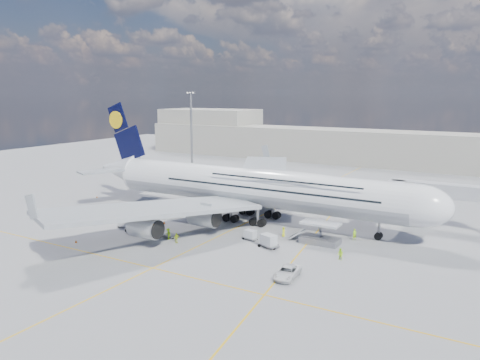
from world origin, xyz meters
The scene contains 30 objects.
ground centered at (0.00, 0.00, 0.00)m, with size 300.00×300.00×0.00m, color gray.
taxi_line_main centered at (0.00, 0.00, 0.01)m, with size 0.25×220.00×0.01m, color #DDA50B.
taxi_line_cross centered at (0.00, -20.00, 0.01)m, with size 120.00×0.25×0.01m, color #DDA50B.
taxi_line_diag centered at (14.00, 10.00, 0.01)m, with size 0.25×100.00×0.01m, color #DDA50B.
airliner centered at (0.26, 10.00, 6.87)m, with size 77.26×79.15×23.71m.
jet_bridge centered at (29.81, 20.94, 6.85)m, with size 18.80×12.10×8.50m.
cargo_loader centered at (16.82, 2.89, 1.25)m, with size 8.53×3.20×3.67m.
light_mast centered at (-40.00, 45.00, 13.21)m, with size 3.00×0.70×25.50m.
terminal centered at (0.00, 95.00, 6.00)m, with size 180.00×16.00×12.00m, color #B2AD9E.
hangar centered at (-70.00, 100.00, 9.00)m, with size 40.00×22.00×18.00m, color #B2AD9E.
dolly_row_a centered at (-14.77, -7.85, 1.15)m, with size 3.62×2.33×2.13m.
dolly_row_b centered at (-19.64, 1.40, 1.09)m, with size 3.59×2.75×2.02m.
dolly_row_c centered at (-7.20, -7.09, 0.36)m, with size 3.47×2.44×0.46m.
dolly_back centered at (-18.32, -6.60, 0.91)m, with size 2.82×1.74×1.69m.
dolly_nose_far centered at (10.34, -3.24, 1.17)m, with size 3.83×2.83×2.17m.
dolly_nose_near centered at (5.81, -1.21, 0.92)m, with size 2.87×1.81×1.71m.
baggage_tug centered at (-13.61, -7.11, 0.86)m, with size 3.33×1.96×1.96m.
catering_truck_inner centered at (-6.00, 23.96, 1.70)m, with size 6.25×2.95×3.61m.
catering_truck_outer centered at (-18.09, 41.33, 1.88)m, with size 6.80×2.70×4.04m.
service_van centered at (18.41, -13.53, 0.79)m, with size 2.61×5.65×1.57m, color silver.
crew_nose centered at (21.47, 7.68, 1.00)m, with size 0.73×0.48×2.00m, color #A2EC18.
crew_loader centered at (22.52, -3.20, 0.94)m, with size 0.91×0.71×1.88m, color #B3F619.
crew_wing centered at (-4.15, -9.04, 0.87)m, with size 1.02×0.42×1.74m, color #C0DD17.
crew_van centered at (10.01, 3.35, 0.87)m, with size 0.85×0.55×1.74m, color #E1F019.
crew_tug centered at (-6.58, -8.20, 1.00)m, with size 1.29×0.74×1.99m, color #ADFC1A.
cone_wing_left_inner centered at (-5.61, 20.40, 0.27)m, with size 0.44×0.44×0.56m.
cone_wing_left_outer centered at (-16.85, 41.95, 0.30)m, with size 0.49×0.49×0.63m.
cone_wing_right_inner centered at (-13.48, -0.89, 0.30)m, with size 0.49×0.49×0.62m.
cone_wing_right_outer centered at (-18.96, -17.55, 0.24)m, with size 0.39×0.39×0.50m.
cone_tail centered at (-42.20, 8.83, 0.24)m, with size 0.39×0.39×0.50m.
Camera 1 is at (43.28, -69.25, 25.09)m, focal length 35.00 mm.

